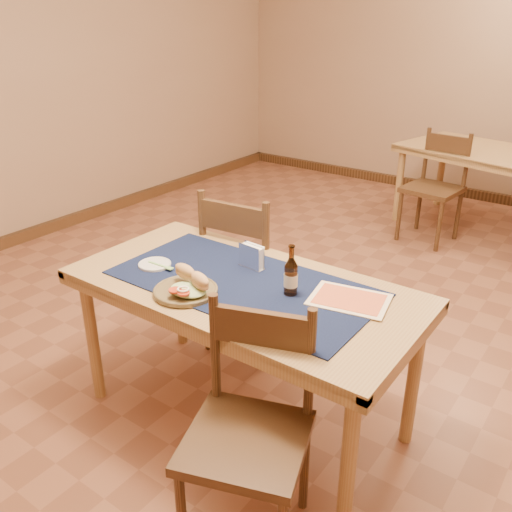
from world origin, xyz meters
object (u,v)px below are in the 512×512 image
Objects in this scene: chair_main_near at (250,428)px; napkin_holder at (252,257)px; back_table at (504,163)px; main_table at (243,300)px; beer_bottle at (291,276)px; chair_main_far at (249,269)px; sandwich_plate at (188,287)px.

napkin_holder is (-0.46, 0.64, 0.33)m from chair_main_near.
back_table is 2.06× the size of chair_main_near.
napkin_holder is (-0.06, 0.15, 0.14)m from main_table.
back_table is 14.03× the size of napkin_holder.
beer_bottle reaches higher than back_table.
beer_bottle is 0.31m from napkin_holder.
beer_bottle is at bearing -21.47° from napkin_holder.
napkin_holder is at bearing -97.52° from back_table.
beer_bottle reaches higher than chair_main_near.
chair_main_far is 3.55× the size of sandwich_plate.
main_table is 0.29m from beer_bottle.
back_table is 3.27m from beer_bottle.
main_table is 0.22m from napkin_holder.
napkin_holder reaches higher than back_table.
back_table is at bearing 82.48° from napkin_holder.
chair_main_far is (-0.36, 0.53, -0.15)m from main_table.
back_table is at bearing 75.63° from chair_main_far.
chair_main_near is 0.66m from beer_bottle.
back_table is 8.49× the size of beer_bottle.
chair_main_far reaches higher than chair_main_near.
chair_main_far reaches higher than napkin_holder.
sandwich_plate is at bearing -97.85° from back_table.
main_table is at bearing 58.80° from sandwich_plate.
chair_main_near is 0.67m from sandwich_plate.
sandwich_plate is 0.45m from beer_bottle.
chair_main_far is at bearing 106.85° from sandwich_plate.
back_table is at bearing 83.89° from main_table.
main_table is 1.60× the size of chair_main_far.
chair_main_far reaches higher than back_table.
sandwich_plate reaches higher than back_table.
napkin_holder is at bearing 79.31° from sandwich_plate.
chair_main_near is at bearing -54.27° from napkin_holder.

